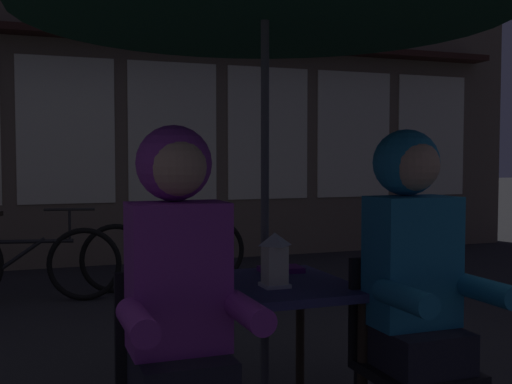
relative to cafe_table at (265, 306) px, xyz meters
The scene contains 10 objects.
cafe_table is the anchor object (origin of this frame).
lantern 0.24m from the cafe_table, 86.42° to the right, with size 0.11×0.11×0.23m.
chair_left 0.62m from the cafe_table, 142.45° to the right, with size 0.40×0.40×0.87m.
chair_right 0.62m from the cafe_table, 37.55° to the right, with size 0.40×0.40×0.87m.
person_left_hooded 0.67m from the cafe_table, 138.43° to the right, with size 0.45×0.56×1.40m.
person_right_hooded 0.67m from the cafe_table, 41.57° to the right, with size 0.45×0.56×1.40m.
shopfront_building 5.97m from the cafe_table, 82.03° to the left, with size 10.00×0.93×6.20m.
bicycle_third 3.52m from the cafe_table, 106.27° to the left, with size 1.65×0.40×0.84m.
bicycle_fourth 3.57m from the cafe_table, 84.79° to the left, with size 1.68×0.21×0.84m.
book 0.30m from the cafe_table, 52.63° to the left, with size 0.20×0.14×0.02m, color #661E7A.
Camera 1 is at (-0.98, -2.54, 1.28)m, focal length 44.25 mm.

